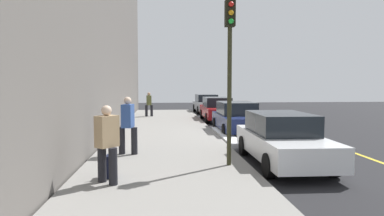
# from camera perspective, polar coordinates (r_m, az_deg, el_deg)

# --- Properties ---
(ground_plane) EXTENTS (56.00, 56.00, 0.00)m
(ground_plane) POSITION_cam_1_polar(r_m,az_deg,el_deg) (16.34, 7.22, -4.41)
(ground_plane) COLOR black
(sidewalk) EXTENTS (28.00, 4.60, 0.15)m
(sidewalk) POSITION_cam_1_polar(r_m,az_deg,el_deg) (15.98, -4.46, -4.31)
(sidewalk) COLOR gray
(sidewalk) RESTS_ON ground
(lane_stripe_centre) EXTENTS (28.00, 0.14, 0.01)m
(lane_stripe_centre) POSITION_cam_1_polar(r_m,az_deg,el_deg) (17.29, 17.68, -4.10)
(lane_stripe_centre) COLOR gold
(lane_stripe_centre) RESTS_ON ground
(snow_bank_curb) EXTENTS (4.87, 0.56, 0.22)m
(snow_bank_curb) POSITION_cam_1_polar(r_m,az_deg,el_deg) (15.08, 5.52, -4.68)
(snow_bank_curb) COLOR white
(snow_bank_curb) RESTS_ON ground
(parked_car_silver) EXTENTS (4.32, 2.01, 1.51)m
(parked_car_silver) POSITION_cam_1_polar(r_m,az_deg,el_deg) (28.58, 2.41, 0.73)
(parked_car_silver) COLOR black
(parked_car_silver) RESTS_ON ground
(parked_car_red) EXTENTS (4.68, 1.90, 1.51)m
(parked_car_red) POSITION_cam_1_polar(r_m,az_deg,el_deg) (22.41, 4.19, -0.17)
(parked_car_red) COLOR black
(parked_car_red) RESTS_ON ground
(parked_car_navy) EXTENTS (4.48, 1.91, 1.51)m
(parked_car_navy) POSITION_cam_1_polar(r_m,az_deg,el_deg) (16.75, 7.44, -1.60)
(parked_car_navy) COLOR black
(parked_car_navy) RESTS_ON ground
(parked_car_white) EXTENTS (4.68, 1.94, 1.51)m
(parked_car_white) POSITION_cam_1_polar(r_m,az_deg,el_deg) (10.61, 14.65, -4.93)
(parked_car_white) COLOR black
(parked_car_white) RESTS_ON ground
(pedestrian_tan_coat) EXTENTS (0.55, 0.54, 1.76)m
(pedestrian_tan_coat) POSITION_cam_1_polar(r_m,az_deg,el_deg) (7.95, -13.87, -5.48)
(pedestrian_tan_coat) COLOR black
(pedestrian_tan_coat) RESTS_ON sidewalk
(pedestrian_blue_coat) EXTENTS (0.54, 0.60, 1.83)m
(pedestrian_blue_coat) POSITION_cam_1_polar(r_m,az_deg,el_deg) (11.10, -10.56, -2.57)
(pedestrian_blue_coat) COLOR black
(pedestrian_blue_coat) RESTS_ON sidewalk
(pedestrian_olive_coat) EXTENTS (0.49, 0.54, 1.65)m
(pedestrian_olive_coat) POSITION_cam_1_polar(r_m,az_deg,el_deg) (23.96, -7.13, 0.74)
(pedestrian_olive_coat) COLOR black
(pedestrian_olive_coat) RESTS_ON sidewalk
(traffic_light_pole) EXTENTS (0.35, 0.26, 4.47)m
(traffic_light_pole) POSITION_cam_1_polar(r_m,az_deg,el_deg) (9.45, 6.27, 8.72)
(traffic_light_pole) COLOR #2D2D19
(traffic_light_pole) RESTS_ON sidewalk
(rolling_suitcase) EXTENTS (0.34, 0.22, 0.90)m
(rolling_suitcase) POSITION_cam_1_polar(r_m,az_deg,el_deg) (8.57, -13.24, -9.33)
(rolling_suitcase) COLOR #191E38
(rolling_suitcase) RESTS_ON sidewalk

